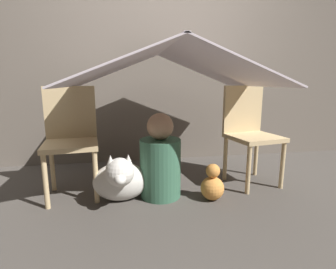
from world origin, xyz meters
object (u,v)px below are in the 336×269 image
at_px(chair_right, 249,130).
at_px(chair_left, 71,136).
at_px(person_front, 160,162).
at_px(dog, 120,179).

bearing_deg(chair_right, chair_left, 169.98).
distance_m(chair_right, person_front, 0.86).
height_order(chair_left, person_front, chair_left).
distance_m(chair_left, chair_right, 1.50).
relative_size(chair_left, person_front, 1.30).
bearing_deg(chair_left, person_front, -21.32).
relative_size(person_front, dog, 1.60).
bearing_deg(person_front, chair_left, 164.83).
bearing_deg(chair_left, chair_right, -6.18).
distance_m(chair_left, dog, 0.53).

